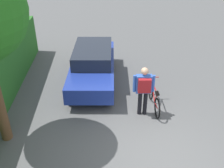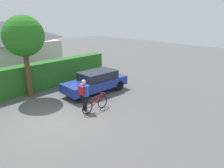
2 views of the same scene
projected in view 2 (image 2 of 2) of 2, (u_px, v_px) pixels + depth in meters
name	position (u px, v px, depth m)	size (l,w,h in m)	color
ground_plane	(56.00, 124.00, 10.27)	(60.00, 60.00, 0.00)	#525252
hedge_row	(8.00, 83.00, 13.33)	(14.93, 0.90, 1.79)	#276521
house_distant	(6.00, 47.00, 18.38)	(8.31, 4.71, 4.31)	beige
parked_car_near	(96.00, 81.00, 14.10)	(4.38, 1.87, 1.39)	navy
bicycle	(95.00, 104.00, 11.51)	(1.76, 0.50, 0.89)	black
person_rider	(84.00, 92.00, 11.34)	(0.36, 0.68, 1.70)	black
tree_kerbside	(24.00, 37.00, 12.60)	(2.37, 2.37, 4.87)	brown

